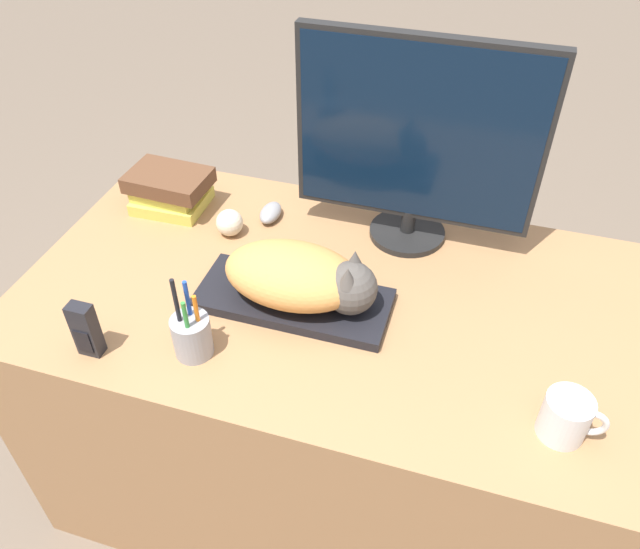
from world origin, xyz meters
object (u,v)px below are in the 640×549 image
Objects in this scene: keyboard at (293,300)px; cat at (304,277)px; coffee_mug at (567,417)px; baseball at (230,223)px; monitor at (417,140)px; computer_mouse at (271,213)px; phone at (86,330)px; book_stack at (170,189)px; pen_cup at (192,335)px.

keyboard is 0.08m from cat.
baseball is at bearing 155.26° from coffee_mug.
monitor is at bearing 62.40° from cat.
keyboard is 0.46m from monitor.
phone is at bearing -109.04° from computer_mouse.
monitor reaches higher than phone.
book_stack is (-0.20, 0.07, 0.02)m from baseball.
coffee_mug is 0.92× the size of phone.
pen_cup reaches higher than cat.
keyboard is 0.33m from computer_mouse.
keyboard is at bearing 36.24° from phone.
coffee_mug is (0.55, -0.18, -0.04)m from cat.
book_stack is at bearing 121.95° from pen_cup.
computer_mouse is (-0.16, 0.29, 0.01)m from keyboard.
pen_cup is (-0.17, -0.20, -0.04)m from cat.
monitor is 6.26× the size of computer_mouse.
book_stack reaches higher than computer_mouse.
baseball is at bearing 140.28° from keyboard.
book_stack is (-0.09, 0.52, -0.01)m from phone.
computer_mouse is at bearing 70.96° from phone.
coffee_mug is 0.59× the size of pen_cup.
keyboard is at bearing -60.64° from computer_mouse.
phone is (-0.93, -0.08, 0.02)m from coffee_mug.
phone is at bearing -104.01° from baseball.
monitor is 0.67m from book_stack.
monitor is at bearing 58.99° from keyboard.
book_stack is at bearing 148.68° from keyboard.
pen_cup reaches higher than coffee_mug.
book_stack is (-0.44, 0.26, 0.04)m from keyboard.
cat is 1.71× the size of pen_cup.
phone is at bearing -133.23° from monitor.
cat is 3.76× the size of computer_mouse.
cat is at bearing -29.91° from book_stack.
book_stack is (-1.01, 0.44, 0.01)m from coffee_mug.
book_stack reaches higher than coffee_mug.
keyboard is 3.37× the size of phone.
pen_cup is (-0.34, -0.52, -0.22)m from monitor.
keyboard is 0.60m from coffee_mug.
book_stack is at bearing -175.16° from computer_mouse.
cat is 0.46m from phone.
coffee_mug is at bearing -17.15° from keyboard.
coffee_mug is at bearing -52.47° from monitor.
monitor is 0.51m from baseball.
phone is (-0.54, -0.58, -0.21)m from monitor.
phone is at bearing -80.71° from book_stack.
coffee_mug is 1.72× the size of baseball.
coffee_mug is (0.58, -0.18, 0.03)m from keyboard.
baseball is (-0.07, -0.09, 0.02)m from computer_mouse.
pen_cup is at bearing -77.26° from baseball.
pen_cup is 0.21m from phone.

